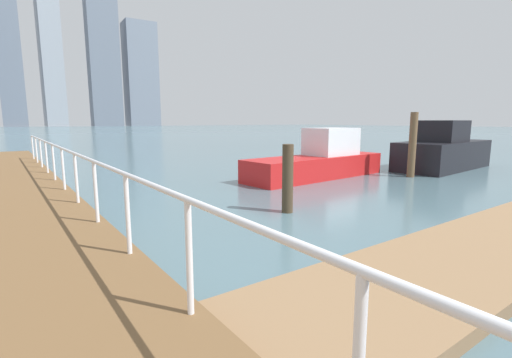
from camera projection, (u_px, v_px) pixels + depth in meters
The scene contains 10 objects.
ground_plane at pixel (133, 173), 14.84m from camera, with size 300.00×300.00×0.00m, color slate.
boardwalk_railing at pixel (126, 190), 4.58m from camera, with size 0.06×29.34×1.08m.
dock_piling_0 at pixel (288, 179), 8.31m from camera, with size 0.26×0.26×1.59m, color #473826.
dock_piling_2 at pixel (412, 145), 13.58m from camera, with size 0.28×0.28×2.45m, color brown.
moored_boat_2 at pixel (443, 151), 15.97m from camera, with size 5.77×2.57×2.14m.
moored_boat_3 at pixel (320, 160), 13.67m from camera, with size 6.22×2.10×1.85m.
skyline_tower_2 at pixel (9, 58), 136.12m from camera, with size 8.19×6.97×51.55m, color slate.
skyline_tower_3 at pixel (51, 64), 146.11m from camera, with size 7.65×12.37×50.19m, color #8C939E.
skyline_tower_4 at pixel (102, 43), 150.78m from camera, with size 11.97×9.82×68.63m, color slate.
skyline_tower_5 at pixel (141, 75), 164.62m from camera, with size 13.53×11.39×45.70m, color slate.
Camera 1 is at (-4.43, 5.10, 2.12)m, focal length 25.25 mm.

